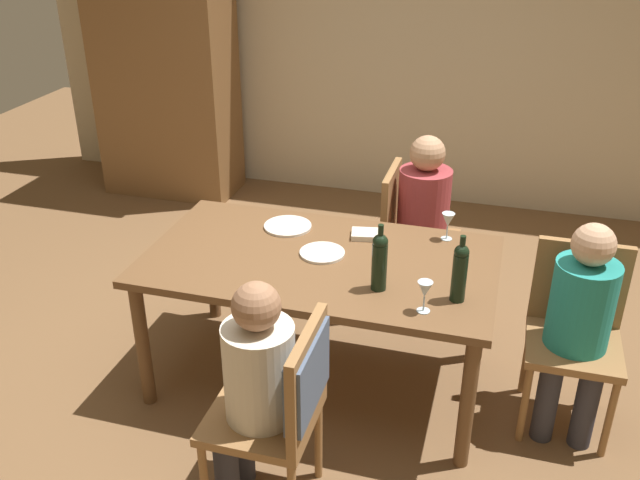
% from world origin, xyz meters
% --- Properties ---
extents(ground_plane, '(10.00, 10.00, 0.00)m').
position_xyz_m(ground_plane, '(0.00, 0.00, 0.00)').
color(ground_plane, brown).
extents(rear_room_partition, '(6.40, 0.12, 2.70)m').
position_xyz_m(rear_room_partition, '(0.00, 2.70, 1.35)').
color(rear_room_partition, beige).
rests_on(rear_room_partition, ground_plane).
extents(armoire_cabinet, '(1.18, 0.62, 2.18)m').
position_xyz_m(armoire_cabinet, '(-1.98, 2.25, 1.10)').
color(armoire_cabinet, brown).
rests_on(armoire_cabinet, ground_plane).
extents(dining_table, '(1.76, 0.99, 0.75)m').
position_xyz_m(dining_table, '(0.00, 0.00, 0.67)').
color(dining_table, brown).
rests_on(dining_table, ground_plane).
extents(chair_right_end, '(0.44, 0.44, 0.92)m').
position_xyz_m(chair_right_end, '(1.26, 0.09, 0.53)').
color(chair_right_end, olive).
rests_on(chair_right_end, ground_plane).
extents(chair_near, '(0.46, 0.44, 0.92)m').
position_xyz_m(chair_near, '(0.12, -0.88, 0.59)').
color(chair_near, olive).
rests_on(chair_near, ground_plane).
extents(chair_far_right, '(0.44, 0.44, 0.92)m').
position_xyz_m(chair_far_right, '(0.31, 0.88, 0.53)').
color(chair_far_right, olive).
rests_on(chair_far_right, ground_plane).
extents(person_woman_host, '(0.29, 0.34, 1.11)m').
position_xyz_m(person_woman_host, '(1.26, -0.03, 0.64)').
color(person_woman_host, '#33333D').
rests_on(person_woman_host, ground_plane).
extents(person_man_bearded, '(0.33, 0.29, 1.10)m').
position_xyz_m(person_man_bearded, '(-0.03, -0.88, 0.64)').
color(person_man_bearded, '#33333D').
rests_on(person_man_bearded, ground_plane).
extents(person_man_guest, '(0.36, 0.31, 1.15)m').
position_xyz_m(person_man_guest, '(0.42, 0.88, 0.66)').
color(person_man_guest, '#33333D').
rests_on(person_man_guest, ground_plane).
extents(wine_bottle_tall_green, '(0.07, 0.07, 0.33)m').
position_xyz_m(wine_bottle_tall_green, '(0.34, -0.21, 0.90)').
color(wine_bottle_tall_green, black).
rests_on(wine_bottle_tall_green, dining_table).
extents(wine_bottle_dark_red, '(0.07, 0.07, 0.32)m').
position_xyz_m(wine_bottle_dark_red, '(0.70, -0.21, 0.90)').
color(wine_bottle_dark_red, black).
rests_on(wine_bottle_dark_red, dining_table).
extents(wine_glass_near_left, '(0.07, 0.07, 0.15)m').
position_xyz_m(wine_glass_near_left, '(0.57, -0.35, 0.86)').
color(wine_glass_near_left, silver).
rests_on(wine_glass_near_left, dining_table).
extents(wine_glass_centre, '(0.07, 0.07, 0.15)m').
position_xyz_m(wine_glass_centre, '(0.59, 0.38, 0.86)').
color(wine_glass_centre, silver).
rests_on(wine_glass_centre, dining_table).
extents(dinner_plate_host, '(0.26, 0.26, 0.01)m').
position_xyz_m(dinner_plate_host, '(-0.27, 0.29, 0.76)').
color(dinner_plate_host, silver).
rests_on(dinner_plate_host, dining_table).
extents(dinner_plate_guest_left, '(0.23, 0.23, 0.01)m').
position_xyz_m(dinner_plate_guest_left, '(-0.00, 0.04, 0.76)').
color(dinner_plate_guest_left, silver).
rests_on(dinner_plate_guest_left, dining_table).
extents(folded_napkin, '(0.18, 0.15, 0.03)m').
position_xyz_m(folded_napkin, '(0.18, 0.29, 0.77)').
color(folded_napkin, beige).
rests_on(folded_napkin, dining_table).
extents(handbag, '(0.14, 0.29, 0.22)m').
position_xyz_m(handbag, '(0.75, 0.88, 0.11)').
color(handbag, brown).
rests_on(handbag, ground_plane).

